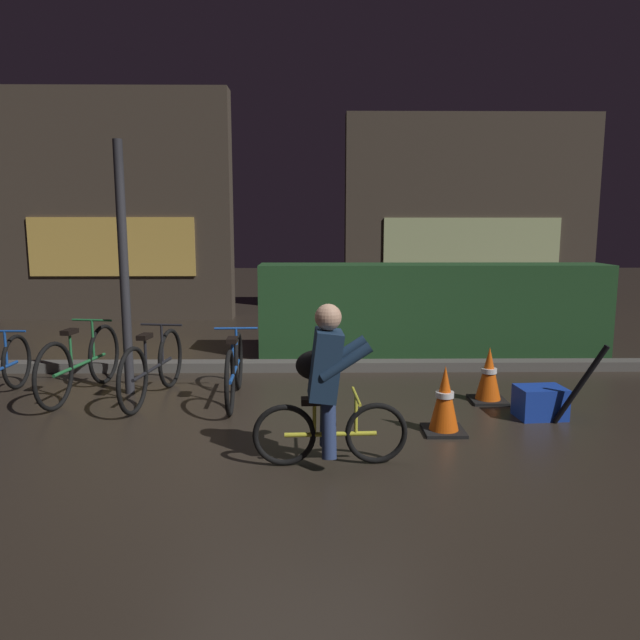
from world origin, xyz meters
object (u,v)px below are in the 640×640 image
Objects in this scene: parked_bike_left_mid at (81,363)px; closed_umbrella at (580,385)px; parked_bike_center_right at (234,370)px; traffic_cone_near at (445,400)px; cyclist at (327,384)px; street_post at (124,270)px; blue_crate at (540,402)px; parked_bike_center_left at (153,367)px; traffic_cone_far at (489,376)px.

parked_bike_left_mid is 2.01× the size of closed_umbrella.
parked_bike_center_right is 2.63× the size of traffic_cone_near.
street_post is at bearing 133.95° from cyclist.
parked_bike_left_mid is 3.87× the size of blue_crate.
parked_bike_center_right is at bearing -166.73° from closed_umbrella.
closed_umbrella is at bearing 17.02° from cyclist.
blue_crate is (2.98, -0.59, -0.18)m from parked_bike_center_right.
cyclist is 1.47× the size of closed_umbrella.
blue_crate is at bearing -12.20° from street_post.
parked_bike_center_left is at bearing -37.52° from street_post.
closed_umbrella reaches higher than parked_bike_center_left.
street_post is 4.43× the size of traffic_cone_near.
parked_bike_center_right is at bearing -14.71° from street_post.
parked_bike_left_mid is at bearing 86.47° from parked_bike_center_left.
street_post reaches higher than blue_crate.
parked_bike_left_mid is (-0.48, -0.09, -0.99)m from street_post.
traffic_cone_near is 1.14m from traffic_cone_far.
parked_bike_center_right is (1.67, -0.22, -0.02)m from parked_bike_left_mid.
closed_umbrella is at bearing -94.75° from parked_bike_center_left.
street_post is at bearing 167.80° from blue_crate.
blue_crate is (4.64, -0.81, -0.21)m from parked_bike_left_mid.
cyclist reaches higher than parked_bike_center_left.
street_post is 3.57m from traffic_cone_near.
closed_umbrella is (4.09, -0.90, 0.04)m from parked_bike_center_left.
street_post is at bearing -166.77° from closed_umbrella.
parked_bike_center_left is at bearing -92.80° from parked_bike_left_mid.
parked_bike_left_mid is 1.03× the size of parked_bike_center_left.
parked_bike_center_left reaches higher than parked_bike_center_right.
traffic_cone_far is 0.68× the size of closed_umbrella.
traffic_cone_far is at bearing 122.87° from blue_crate.
traffic_cone_far is at bearing 155.38° from closed_umbrella.
closed_umbrella is (1.26, 0.15, 0.10)m from traffic_cone_near.
cyclist is (-1.05, -0.68, 0.34)m from traffic_cone_near.
traffic_cone_far reaches higher than blue_crate.
traffic_cone_near reaches higher than traffic_cone_far.
street_post is at bearing 60.10° from parked_bike_center_left.
parked_bike_center_right is 1.28× the size of cyclist.
parked_bike_center_left is 2.86× the size of traffic_cone_far.
parked_bike_left_mid is 1.68m from parked_bike_center_right.
cyclist is (2.59, -1.89, 0.27)m from parked_bike_left_mid.
street_post is 2.98m from cyclist.
street_post is 4.67m from closed_umbrella.
parked_bike_center_left is 1.33× the size of cyclist.
traffic_cone_far is 0.65m from blue_crate.
parked_bike_left_mid is 1.07× the size of parked_bike_center_right.
cyclist is at bearing -147.01° from traffic_cone_near.
blue_crate is (3.83, -0.65, -0.20)m from parked_bike_center_left.
parked_bike_center_left is 0.86m from parked_bike_center_right.
parked_bike_center_left is 2.73× the size of traffic_cone_near.
closed_umbrella is at bearing -44.13° from blue_crate.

